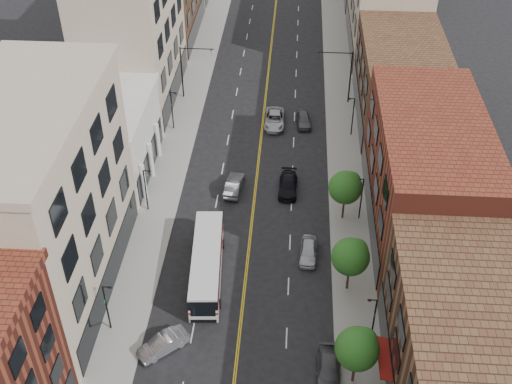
% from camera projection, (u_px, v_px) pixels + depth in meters
% --- Properties ---
extents(sidewalk_left, '(4.00, 110.00, 0.15)m').
position_uv_depth(sidewalk_left, '(175.00, 151.00, 75.98)').
color(sidewalk_left, gray).
rests_on(sidewalk_left, ground).
extents(sidewalk_right, '(4.00, 110.00, 0.15)m').
position_uv_depth(sidewalk_right, '(344.00, 158.00, 74.93)').
color(sidewalk_right, gray).
rests_on(sidewalk_right, ground).
extents(bldg_l_tanoffice, '(10.00, 22.00, 18.00)m').
position_uv_depth(bldg_l_tanoffice, '(40.00, 208.00, 53.53)').
color(bldg_l_tanoffice, tan).
rests_on(bldg_l_tanoffice, ground).
extents(bldg_l_white, '(10.00, 14.00, 8.00)m').
position_uv_depth(bldg_l_white, '(104.00, 140.00, 70.79)').
color(bldg_l_white, silver).
rests_on(bldg_l_white, ground).
extents(bldg_l_far_a, '(10.00, 20.00, 18.00)m').
position_uv_depth(bldg_l_far_a, '(132.00, 33.00, 81.12)').
color(bldg_l_far_a, tan).
rests_on(bldg_l_far_a, ground).
extents(bldg_r_mid, '(10.00, 22.00, 12.00)m').
position_uv_depth(bldg_r_mid, '(427.00, 175.00, 62.26)').
color(bldg_r_mid, maroon).
rests_on(bldg_r_mid, ground).
extents(bldg_r_far_a, '(10.00, 20.00, 10.00)m').
position_uv_depth(bldg_r_far_a, '(401.00, 81.00, 79.43)').
color(bldg_r_far_a, '#563322').
rests_on(bldg_r_far_a, ground).
extents(bldg_r_far_b, '(10.00, 22.00, 14.00)m').
position_uv_depth(bldg_r_far_b, '(387.00, 2.00, 94.76)').
color(bldg_r_far_b, tan).
rests_on(bldg_r_far_b, ground).
extents(tree_r_1, '(3.40, 3.40, 5.59)m').
position_uv_depth(tree_r_1, '(358.00, 347.00, 48.10)').
color(tree_r_1, black).
rests_on(tree_r_1, sidewalk_right).
extents(tree_r_2, '(3.40, 3.40, 5.59)m').
position_uv_depth(tree_r_2, '(352.00, 256.00, 55.98)').
color(tree_r_2, black).
rests_on(tree_r_2, sidewalk_right).
extents(tree_r_3, '(3.40, 3.40, 5.59)m').
position_uv_depth(tree_r_3, '(346.00, 186.00, 63.86)').
color(tree_r_3, black).
rests_on(tree_r_3, sidewalk_right).
extents(lamp_l_1, '(0.81, 0.55, 5.05)m').
position_uv_depth(lamp_l_1, '(107.00, 305.00, 52.97)').
color(lamp_l_1, black).
rests_on(lamp_l_1, sidewalk_left).
extents(lamp_l_2, '(0.81, 0.55, 5.05)m').
position_uv_depth(lamp_l_2, '(146.00, 188.00, 65.58)').
color(lamp_l_2, black).
rests_on(lamp_l_2, sidewalk_left).
extents(lamp_l_3, '(0.81, 0.55, 5.05)m').
position_uv_depth(lamp_l_3, '(172.00, 108.00, 78.20)').
color(lamp_l_3, black).
rests_on(lamp_l_3, sidewalk_left).
extents(lamp_r_1, '(0.81, 0.55, 5.05)m').
position_uv_depth(lamp_r_1, '(373.00, 319.00, 51.82)').
color(lamp_r_1, black).
rests_on(lamp_r_1, sidewalk_right).
extents(lamp_r_2, '(0.81, 0.55, 5.05)m').
position_uv_depth(lamp_r_2, '(361.00, 197.00, 64.44)').
color(lamp_r_2, black).
rests_on(lamp_r_2, sidewalk_right).
extents(lamp_r_3, '(0.81, 0.55, 5.05)m').
position_uv_depth(lamp_r_3, '(353.00, 115.00, 77.05)').
color(lamp_r_3, black).
rests_on(lamp_r_3, sidewalk_right).
extents(signal_mast_left, '(4.49, 0.18, 7.20)m').
position_uv_depth(signal_mast_left, '(187.00, 66.00, 83.44)').
color(signal_mast_left, black).
rests_on(signal_mast_left, sidewalk_left).
extents(signal_mast_right, '(4.49, 0.18, 7.20)m').
position_uv_depth(signal_mast_right, '(345.00, 71.00, 82.36)').
color(signal_mast_right, black).
rests_on(signal_mast_right, sidewalk_right).
extents(city_bus, '(3.44, 11.84, 3.00)m').
position_uv_depth(city_bus, '(207.00, 262.00, 58.70)').
color(city_bus, silver).
rests_on(city_bus, ground).
extents(car_angle_b, '(4.30, 4.02, 1.44)m').
position_uv_depth(car_angle_b, '(163.00, 344.00, 52.62)').
color(car_angle_b, silver).
rests_on(car_angle_b, ground).
extents(car_parked_mid, '(2.11, 4.90, 1.40)m').
position_uv_depth(car_parked_mid, '(329.00, 371.00, 50.54)').
color(car_parked_mid, '#444348').
rests_on(car_parked_mid, ground).
extents(car_parked_far, '(1.90, 4.31, 1.44)m').
position_uv_depth(car_parked_far, '(309.00, 251.00, 61.42)').
color(car_parked_far, '#A5A7AD').
rests_on(car_parked_far, ground).
extents(car_lane_behind, '(2.02, 4.74, 1.52)m').
position_uv_depth(car_lane_behind, '(234.00, 185.00, 69.64)').
color(car_lane_behind, '#47464B').
rests_on(car_lane_behind, ground).
extents(car_lane_a, '(2.09, 4.95, 1.43)m').
position_uv_depth(car_lane_a, '(288.00, 185.00, 69.65)').
color(car_lane_a, black).
rests_on(car_lane_a, ground).
extents(car_lane_b, '(2.56, 5.51, 1.53)m').
position_uv_depth(car_lane_b, '(275.00, 119.00, 80.42)').
color(car_lane_b, '#A7ABAF').
rests_on(car_lane_b, ground).
extents(car_lane_c, '(2.12, 4.34, 1.42)m').
position_uv_depth(car_lane_c, '(304.00, 120.00, 80.44)').
color(car_lane_c, '#47484C').
rests_on(car_lane_c, ground).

